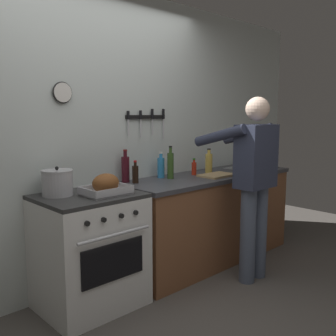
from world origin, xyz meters
name	(u,v)px	position (x,y,z in m)	size (l,w,h in m)	color
wall_back	(86,139)	(0.00, 1.35, 1.30)	(6.00, 0.13, 2.60)	silver
counter_block	(209,216)	(1.21, 0.99, 0.46)	(2.03, 0.65, 0.90)	brown
stove	(90,251)	(-0.22, 0.99, 0.45)	(0.76, 0.67, 0.90)	white
person_cook	(253,177)	(1.13, 0.41, 0.95)	(0.51, 0.63, 1.66)	#4C566B
roasting_pan	(106,185)	(-0.12, 0.89, 0.97)	(0.35, 0.26, 0.16)	#B7B7BC
stock_pot	(57,183)	(-0.41, 1.12, 1.00)	(0.24, 0.24, 0.22)	#B7B7BC
cutting_board	(217,175)	(1.18, 0.87, 0.91)	(0.36, 0.24, 0.02)	tan
bottle_cooking_oil	(209,163)	(1.29, 1.07, 1.01)	(0.07, 0.07, 0.26)	gold
bottle_dish_soap	(161,167)	(0.71, 1.18, 1.00)	(0.07, 0.07, 0.25)	#338CCC
bottle_soy_sauce	(135,174)	(0.35, 1.12, 0.98)	(0.06, 0.06, 0.20)	black
bottle_olive_oil	(170,165)	(0.74, 1.08, 1.03)	(0.06, 0.06, 0.31)	#385623
bottle_wine_red	(125,168)	(0.32, 1.22, 1.02)	(0.07, 0.07, 0.30)	#47141E
bottle_hot_sauce	(194,168)	(1.07, 1.08, 0.97)	(0.05, 0.05, 0.17)	red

